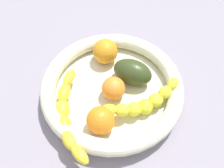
{
  "coord_description": "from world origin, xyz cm",
  "views": [
    {
      "loc": [
        8.34,
        -32.56,
        56.11
      ],
      "look_at": [
        0.0,
        0.0,
        7.82
      ],
      "focal_mm": 41.16,
      "sensor_mm": 36.0,
      "label": 1
    }
  ],
  "objects_px": {
    "orange_front": "(113,88)",
    "orange_mid_left": "(100,120)",
    "orange_mid_right": "(105,51)",
    "avocado_dark": "(133,72)",
    "banana_draped_right": "(144,103)",
    "banana_draped_left": "(67,115)",
    "fruit_bowl": "(112,89)"
  },
  "relations": [
    {
      "from": "orange_front",
      "to": "orange_mid_left",
      "type": "bearing_deg",
      "value": -94.62
    },
    {
      "from": "orange_mid_right",
      "to": "avocado_dark",
      "type": "height_order",
      "value": "orange_mid_right"
    },
    {
      "from": "orange_mid_left",
      "to": "avocado_dark",
      "type": "relative_size",
      "value": 0.65
    },
    {
      "from": "banana_draped_right",
      "to": "orange_mid_left",
      "type": "height_order",
      "value": "orange_mid_left"
    },
    {
      "from": "banana_draped_right",
      "to": "orange_front",
      "type": "height_order",
      "value": "orange_front"
    },
    {
      "from": "orange_front",
      "to": "orange_mid_right",
      "type": "relative_size",
      "value": 0.86
    },
    {
      "from": "banana_draped_left",
      "to": "fruit_bowl",
      "type": "bearing_deg",
      "value": 53.44
    },
    {
      "from": "orange_mid_left",
      "to": "fruit_bowl",
      "type": "bearing_deg",
      "value": 89.26
    },
    {
      "from": "fruit_bowl",
      "to": "orange_mid_left",
      "type": "xyz_separation_m",
      "value": [
        -0.0,
        -0.1,
        0.02
      ]
    },
    {
      "from": "avocado_dark",
      "to": "banana_draped_right",
      "type": "bearing_deg",
      "value": -60.52
    },
    {
      "from": "orange_mid_right",
      "to": "fruit_bowl",
      "type": "bearing_deg",
      "value": -65.92
    },
    {
      "from": "orange_mid_right",
      "to": "banana_draped_left",
      "type": "bearing_deg",
      "value": -99.88
    },
    {
      "from": "banana_draped_left",
      "to": "orange_front",
      "type": "xyz_separation_m",
      "value": [
        0.08,
        0.09,
        0.0
      ]
    },
    {
      "from": "orange_front",
      "to": "orange_mid_left",
      "type": "relative_size",
      "value": 0.9
    },
    {
      "from": "banana_draped_left",
      "to": "orange_mid_left",
      "type": "distance_m",
      "value": 0.07
    },
    {
      "from": "orange_mid_left",
      "to": "avocado_dark",
      "type": "distance_m",
      "value": 0.15
    },
    {
      "from": "orange_front",
      "to": "avocado_dark",
      "type": "xyz_separation_m",
      "value": [
        0.03,
        0.05,
        0.0
      ]
    },
    {
      "from": "banana_draped_right",
      "to": "orange_mid_right",
      "type": "distance_m",
      "value": 0.17
    },
    {
      "from": "orange_front",
      "to": "fruit_bowl",
      "type": "bearing_deg",
      "value": 121.71
    },
    {
      "from": "fruit_bowl",
      "to": "banana_draped_left",
      "type": "relative_size",
      "value": 1.54
    },
    {
      "from": "fruit_bowl",
      "to": "avocado_dark",
      "type": "height_order",
      "value": "avocado_dark"
    },
    {
      "from": "orange_mid_right",
      "to": "avocado_dark",
      "type": "xyz_separation_m",
      "value": [
        0.08,
        -0.05,
        -0.0
      ]
    },
    {
      "from": "fruit_bowl",
      "to": "orange_mid_right",
      "type": "height_order",
      "value": "orange_mid_right"
    },
    {
      "from": "banana_draped_left",
      "to": "banana_draped_right",
      "type": "bearing_deg",
      "value": 24.69
    },
    {
      "from": "banana_draped_right",
      "to": "orange_mid_right",
      "type": "height_order",
      "value": "orange_mid_right"
    },
    {
      "from": "banana_draped_left",
      "to": "banana_draped_right",
      "type": "height_order",
      "value": "banana_draped_right"
    },
    {
      "from": "orange_front",
      "to": "banana_draped_left",
      "type": "bearing_deg",
      "value": -131.36
    },
    {
      "from": "banana_draped_left",
      "to": "orange_mid_right",
      "type": "distance_m",
      "value": 0.19
    },
    {
      "from": "banana_draped_right",
      "to": "orange_mid_right",
      "type": "bearing_deg",
      "value": 135.28
    },
    {
      "from": "banana_draped_right",
      "to": "avocado_dark",
      "type": "distance_m",
      "value": 0.09
    },
    {
      "from": "fruit_bowl",
      "to": "orange_front",
      "type": "distance_m",
      "value": 0.02
    },
    {
      "from": "avocado_dark",
      "to": "orange_mid_right",
      "type": "bearing_deg",
      "value": 149.94
    }
  ]
}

